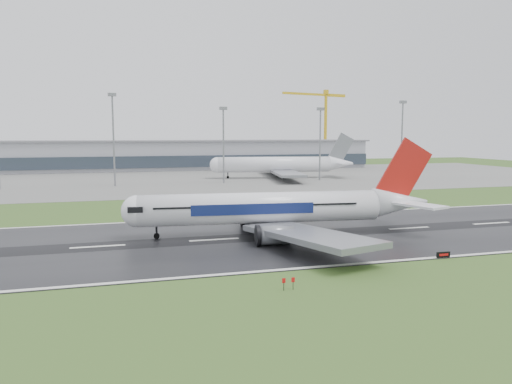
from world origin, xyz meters
name	(u,v)px	position (x,y,z in m)	size (l,w,h in m)	color
ground	(214,240)	(0.00, 0.00, 0.00)	(520.00, 520.00, 0.00)	#32521E
runway	(214,240)	(0.00, 0.00, 0.05)	(400.00, 45.00, 0.10)	black
apron	(159,179)	(0.00, 125.00, 0.04)	(400.00, 130.00, 0.08)	slate
terminal	(150,156)	(0.00, 185.00, 7.50)	(240.00, 36.00, 15.00)	#91929B
main_airliner	(283,189)	(13.37, 1.32, 8.81)	(59.01, 56.20, 17.42)	white
parked_airliner	(280,156)	(51.07, 115.55, 9.51)	(64.32, 59.88, 18.85)	white
tower_crane	(325,128)	(109.43, 200.00, 23.20)	(47.18, 2.57, 46.39)	gold
runway_sign	(443,255)	(31.44, -22.24, 0.52)	(2.30, 0.26, 1.04)	black
floodmast_2	(114,142)	(-17.96, 100.00, 16.28)	(0.64, 0.64, 32.56)	gray
floodmast_3	(223,147)	(22.80, 100.00, 14.14)	(0.64, 0.64, 28.28)	gray
floodmast_4	(320,146)	(63.09, 100.00, 14.29)	(0.64, 0.64, 28.59)	gray
floodmast_5	(402,141)	(100.92, 100.00, 16.01)	(0.64, 0.64, 32.03)	gray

